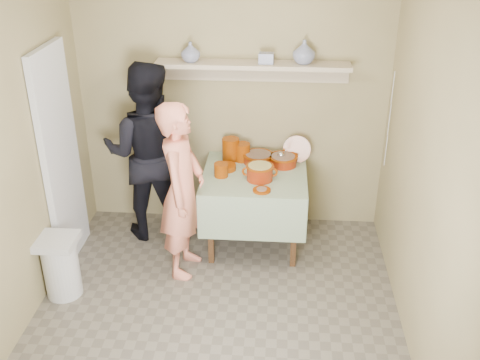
# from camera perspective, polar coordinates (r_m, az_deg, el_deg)

# --- Properties ---
(ground) EXTENTS (3.50, 3.50, 0.00)m
(ground) POSITION_cam_1_polar(r_m,az_deg,el_deg) (4.64, -2.62, -14.73)
(ground) COLOR #665E50
(ground) RESTS_ON ground
(tile_panel) EXTENTS (0.06, 0.70, 2.00)m
(tile_panel) POSITION_cam_1_polar(r_m,az_deg,el_deg) (5.23, -17.73, 2.06)
(tile_panel) COLOR silver
(tile_panel) RESTS_ON ground
(plate_stack_a) EXTENTS (0.17, 0.17, 0.22)m
(plate_stack_a) POSITION_cam_1_polar(r_m,az_deg,el_deg) (5.49, -0.96, 3.15)
(plate_stack_a) COLOR #742801
(plate_stack_a) RESTS_ON serving_table
(plate_stack_b) EXTENTS (0.15, 0.15, 0.18)m
(plate_stack_b) POSITION_cam_1_polar(r_m,az_deg,el_deg) (5.48, 0.24, 2.85)
(plate_stack_b) COLOR #742801
(plate_stack_b) RESTS_ON serving_table
(bowl_stack) EXTENTS (0.13, 0.13, 0.13)m
(bowl_stack) POSITION_cam_1_polar(r_m,az_deg,el_deg) (5.18, -1.93, 1.03)
(bowl_stack) COLOR #742801
(bowl_stack) RESTS_ON serving_table
(empty_bowl) EXTENTS (0.18, 0.18, 0.05)m
(empty_bowl) POSITION_cam_1_polar(r_m,az_deg,el_deg) (5.32, -1.37, 1.32)
(empty_bowl) COLOR #742801
(empty_bowl) RESTS_ON serving_table
(propped_lid) EXTENTS (0.28, 0.11, 0.27)m
(propped_lid) POSITION_cam_1_polar(r_m,az_deg,el_deg) (5.50, 5.80, 3.12)
(propped_lid) COLOR #742801
(propped_lid) RESTS_ON serving_table
(vase_right) EXTENTS (0.23, 0.23, 0.21)m
(vase_right) POSITION_cam_1_polar(r_m,az_deg,el_deg) (5.23, 6.53, 12.81)
(vase_right) COLOR navy
(vase_right) RESTS_ON wall_shelf
(vase_left) EXTENTS (0.25, 0.25, 0.18)m
(vase_left) POSITION_cam_1_polar(r_m,az_deg,el_deg) (5.28, -5.05, 12.84)
(vase_left) COLOR navy
(vase_left) RESTS_ON wall_shelf
(ceramic_box) EXTENTS (0.14, 0.11, 0.10)m
(ceramic_box) POSITION_cam_1_polar(r_m,az_deg,el_deg) (5.22, 2.69, 12.26)
(ceramic_box) COLOR navy
(ceramic_box) RESTS_ON wall_shelf
(person_cook) EXTENTS (0.44, 0.62, 1.61)m
(person_cook) POSITION_cam_1_polar(r_m,az_deg,el_deg) (4.88, -5.90, -1.10)
(person_cook) COLOR #F08267
(person_cook) RESTS_ON ground
(person_helper) EXTENTS (0.88, 0.70, 1.77)m
(person_helper) POSITION_cam_1_polar(r_m,az_deg,el_deg) (5.46, -9.35, 2.81)
(person_helper) COLOR black
(person_helper) RESTS_ON ground
(room_shell) EXTENTS (3.04, 3.54, 2.62)m
(room_shell) POSITION_cam_1_polar(r_m,az_deg,el_deg) (3.77, -3.13, 3.92)
(room_shell) COLOR #9B8D5F
(room_shell) RESTS_ON ground
(serving_table) EXTENTS (0.97, 0.97, 0.76)m
(serving_table) POSITION_cam_1_polar(r_m,az_deg,el_deg) (5.32, 1.50, -0.44)
(serving_table) COLOR #4C2D16
(serving_table) RESTS_ON ground
(cazuela_meat_a) EXTENTS (0.30, 0.30, 0.10)m
(cazuela_meat_a) POSITION_cam_1_polar(r_m,az_deg,el_deg) (5.44, 1.87, 2.30)
(cazuela_meat_a) COLOR #6F1502
(cazuela_meat_a) RESTS_ON serving_table
(cazuela_meat_b) EXTENTS (0.28, 0.28, 0.10)m
(cazuela_meat_b) POSITION_cam_1_polar(r_m,az_deg,el_deg) (5.41, 4.40, 2.08)
(cazuela_meat_b) COLOR #6F1502
(cazuela_meat_b) RESTS_ON serving_table
(ladle) EXTENTS (0.08, 0.26, 0.19)m
(ladle) POSITION_cam_1_polar(r_m,az_deg,el_deg) (5.38, 4.21, 2.56)
(ladle) COLOR silver
(ladle) RESTS_ON cazuela_meat_b
(cazuela_rice) EXTENTS (0.33, 0.25, 0.14)m
(cazuela_rice) POSITION_cam_1_polar(r_m,az_deg,el_deg) (5.11, 2.02, 0.91)
(cazuela_rice) COLOR #6F1502
(cazuela_rice) RESTS_ON serving_table
(front_plate) EXTENTS (0.16, 0.16, 0.03)m
(front_plate) POSITION_cam_1_polar(r_m,az_deg,el_deg) (4.94, 2.22, -1.02)
(front_plate) COLOR #742801
(front_plate) RESTS_ON serving_table
(wall_shelf) EXTENTS (1.80, 0.25, 0.21)m
(wall_shelf) POSITION_cam_1_polar(r_m,az_deg,el_deg) (5.29, 1.29, 11.44)
(wall_shelf) COLOR #C0AC8E
(wall_shelf) RESTS_ON room_shell
(trash_bin) EXTENTS (0.32, 0.32, 0.56)m
(trash_bin) POSITION_cam_1_polar(r_m,az_deg,el_deg) (5.04, -17.72, -8.32)
(trash_bin) COLOR silver
(trash_bin) RESTS_ON ground
(electrical_cord) EXTENTS (0.01, 0.05, 0.90)m
(electrical_cord) POSITION_cam_1_polar(r_m,az_deg,el_deg) (5.35, 14.93, 5.92)
(electrical_cord) COLOR silver
(electrical_cord) RESTS_ON wall_shelf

